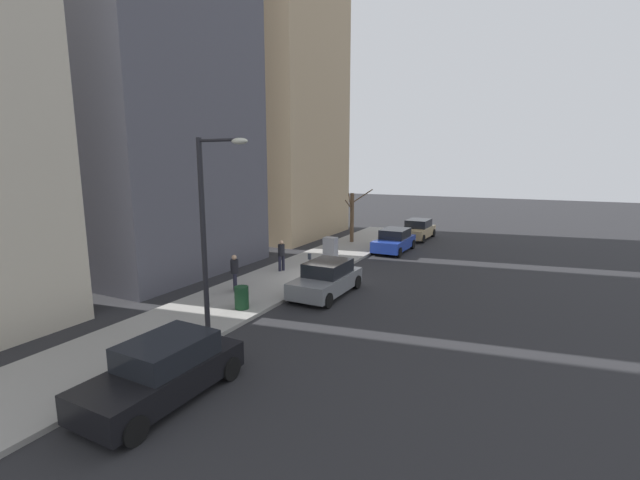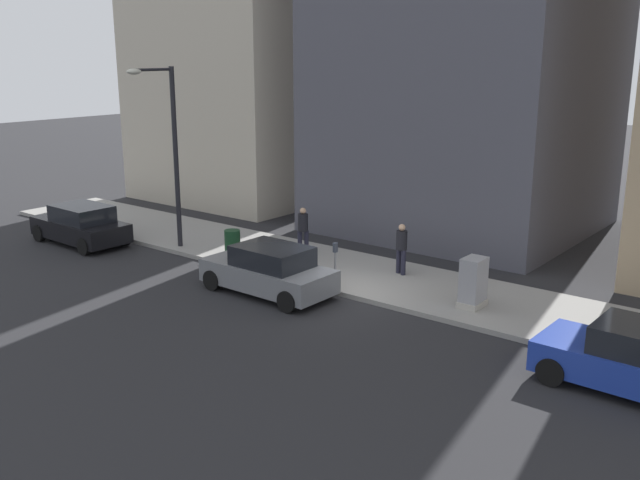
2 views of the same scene
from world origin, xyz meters
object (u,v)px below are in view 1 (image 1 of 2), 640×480
object	(u,v)px
parked_car_grey	(326,279)
office_block_center	(131,18)
parked_car_tan	(418,230)
parked_car_blue	(394,241)
office_tower_left	(267,51)
parking_meter	(310,264)
utility_box	(330,250)
bare_tree	(352,216)
parked_car_black	(164,371)
trash_bin	(242,298)
pedestrian_near_meter	(281,254)
pedestrian_midblock	(235,271)
streetlamp	(209,220)

from	to	relation	value
parked_car_grey	office_block_center	xyz separation A→B (m)	(11.60, -0.40, 12.63)
parked_car_tan	parked_car_blue	bearing A→B (deg)	89.78
office_tower_left	parking_meter	bearing A→B (deg)	130.20
office_block_center	utility_box	bearing A→B (deg)	-150.73
office_tower_left	parked_car_blue	bearing A→B (deg)	167.23
parked_car_tan	bare_tree	distance (m)	5.84
office_block_center	parked_car_black	bearing A→B (deg)	139.50
parked_car_blue	office_tower_left	distance (m)	18.19
trash_bin	pedestrian_near_meter	size ratio (longest dim) A/B	0.54
trash_bin	pedestrian_near_meter	world-z (taller)	pedestrian_near_meter
parked_car_black	office_block_center	world-z (taller)	office_block_center
bare_tree	office_tower_left	bearing A→B (deg)	-8.91
bare_tree	office_block_center	world-z (taller)	office_block_center
utility_box	pedestrian_midblock	xyz separation A→B (m)	(1.33, 7.30, 0.24)
parked_car_blue	pedestrian_midblock	distance (m)	12.93
utility_box	parked_car_blue	bearing A→B (deg)	-114.55
parked_car_tan	utility_box	xyz separation A→B (m)	(2.54, 10.67, 0.11)
office_block_center	parked_car_blue	bearing A→B (deg)	-138.34
parked_car_grey	streetlamp	xyz separation A→B (m)	(1.40, 5.97, 3.28)
pedestrian_near_meter	office_tower_left	distance (m)	19.03
pedestrian_near_meter	office_block_center	size ratio (longest dim) A/B	0.06
streetlamp	trash_bin	bearing A→B (deg)	-75.55
bare_tree	office_block_center	distance (m)	18.03
parked_car_blue	pedestrian_near_meter	bearing A→B (deg)	67.07
parked_car_grey	parking_meter	world-z (taller)	parked_car_grey
parked_car_grey	pedestrian_near_meter	world-z (taller)	pedestrian_near_meter
streetlamp	trash_bin	size ratio (longest dim) A/B	7.22
parked_car_grey	trash_bin	world-z (taller)	parked_car_grey
parked_car_grey	bare_tree	distance (m)	12.64
parked_car_black	parking_meter	world-z (taller)	parked_car_black
parked_car_tan	utility_box	size ratio (longest dim) A/B	2.98
bare_tree	office_block_center	bearing A→B (deg)	55.79
pedestrian_near_meter	parked_car_tan	bearing A→B (deg)	3.29
utility_box	bare_tree	bearing A→B (deg)	-78.73
parked_car_grey	office_tower_left	bearing A→B (deg)	-47.92
parked_car_grey	pedestrian_midblock	world-z (taller)	pedestrian_midblock
parked_car_tan	trash_bin	size ratio (longest dim) A/B	4.73
utility_box	parked_car_tan	bearing A→B (deg)	-103.39
utility_box	pedestrian_midblock	world-z (taller)	pedestrian_midblock
bare_tree	office_tower_left	world-z (taller)	office_tower_left
parked_car_tan	pedestrian_midblock	distance (m)	18.39
parked_car_blue	utility_box	size ratio (longest dim) A/B	2.96
parked_car_black	pedestrian_near_meter	xyz separation A→B (m)	(3.89, -11.91, 0.35)
parked_car_black	bare_tree	bearing A→B (deg)	-78.64
parked_car_black	pedestrian_near_meter	bearing A→B (deg)	-70.53
utility_box	trash_bin	size ratio (longest dim) A/B	1.59
parked_car_blue	office_tower_left	world-z (taller)	office_tower_left
utility_box	streetlamp	xyz separation A→B (m)	(-1.02, 11.52, 3.17)
parked_car_blue	parked_car_tan	bearing A→B (deg)	-91.14
parked_car_grey	parked_car_tan	bearing A→B (deg)	-89.66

